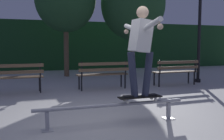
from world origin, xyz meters
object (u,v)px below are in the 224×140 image
object	(u,v)px
skateboard	(140,97)
park_bench_right_center	(103,72)
skateboarder	(141,43)
park_bench_left_center	(14,75)
lamp_post_right	(200,15)
park_bench_rightmost	(176,70)
tree_far_right	(133,4)
grind_rail	(113,108)

from	to	relation	value
skateboard	park_bench_right_center	world-z (taller)	park_bench_right_center
skateboarder	park_bench_left_center	size ratio (longest dim) A/B	0.97
skateboard	skateboarder	world-z (taller)	skateboarder
lamp_post_right	park_bench_right_center	bearing A→B (deg)	-173.47
park_bench_rightmost	park_bench_left_center	bearing A→B (deg)	180.00
park_bench_right_center	tree_far_right	xyz separation A→B (m)	(2.48, 3.57, 2.74)
skateboarder	tree_far_right	bearing A→B (deg)	68.19
park_bench_left_center	skateboard	bearing A→B (deg)	-57.28
park_bench_left_center	lamp_post_right	distance (m)	6.69
park_bench_left_center	skateboarder	bearing A→B (deg)	-57.24
grind_rail	skateboard	bearing A→B (deg)	0.00
grind_rail	lamp_post_right	size ratio (longest dim) A/B	0.67
skateboard	skateboarder	xyz separation A→B (m)	(0.00, 0.00, 0.94)
skateboarder	park_bench_rightmost	size ratio (longest dim) A/B	0.97
skateboard	park_bench_rightmost	bearing A→B (deg)	49.99
park_bench_left_center	tree_far_right	bearing A→B (deg)	35.19
park_bench_rightmost	tree_far_right	size ratio (longest dim) A/B	0.33
skateboard	park_bench_right_center	bearing A→B (deg)	84.38
park_bench_left_center	lamp_post_right	size ratio (longest dim) A/B	0.41
grind_rail	park_bench_rightmost	distance (m)	4.90
park_bench_rightmost	lamp_post_right	world-z (taller)	lamp_post_right
skateboard	park_bench_left_center	xyz separation A→B (m)	(-2.24, 3.49, 0.10)
skateboarder	park_bench_left_center	distance (m)	4.23
grind_rail	skateboarder	world-z (taller)	skateboarder
park_bench_rightmost	park_bench_right_center	bearing A→B (deg)	180.00
park_bench_left_center	lamp_post_right	bearing A→B (deg)	3.90
grind_rail	lamp_post_right	world-z (taller)	lamp_post_right
skateboard	tree_far_right	size ratio (longest dim) A/B	0.16
park_bench_right_center	lamp_post_right	xyz separation A→B (m)	(3.80, 0.44, 1.94)
grind_rail	park_bench_left_center	world-z (taller)	park_bench_left_center
skateboarder	park_bench_rightmost	world-z (taller)	skateboarder
lamp_post_right	skateboard	bearing A→B (deg)	-136.60
tree_far_right	grind_rail	bearing A→B (deg)	-115.30
tree_far_right	park_bench_rightmost	bearing A→B (deg)	-88.43
tree_far_right	lamp_post_right	xyz separation A→B (m)	(1.32, -3.14, -0.79)
skateboard	lamp_post_right	distance (m)	6.06
park_bench_right_center	tree_far_right	size ratio (longest dim) A/B	0.33
park_bench_right_center	park_bench_rightmost	world-z (taller)	same
skateboarder	tree_far_right	size ratio (longest dim) A/B	0.32
park_bench_rightmost	tree_far_right	distance (m)	4.50
grind_rail	park_bench_rightmost	xyz separation A→B (m)	(3.43, 3.49, 0.26)
skateboard	park_bench_rightmost	world-z (taller)	park_bench_rightmost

